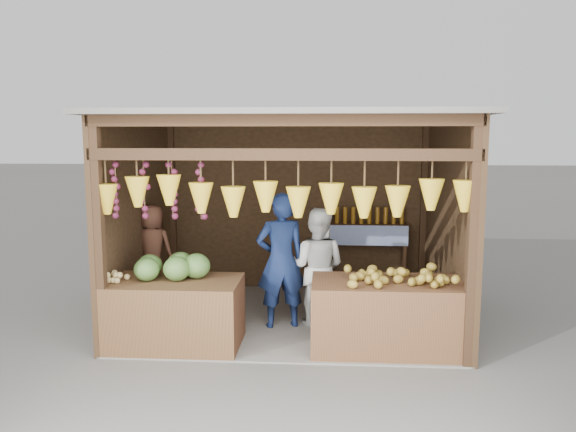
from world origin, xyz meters
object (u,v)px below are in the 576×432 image
at_px(counter_right, 389,316).
at_px(man_standing, 281,261).
at_px(woman_standing, 317,267).
at_px(vendor_seated, 153,249).
at_px(counter_left, 174,313).

height_order(counter_right, man_standing, man_standing).
bearing_deg(woman_standing, vendor_seated, 6.78).
distance_m(counter_right, vendor_seated, 3.27).
relative_size(man_standing, woman_standing, 1.13).
relative_size(counter_left, counter_right, 0.87).
height_order(counter_left, vendor_seated, vendor_seated).
height_order(counter_left, counter_right, counter_right).
xyz_separation_m(counter_left, vendor_seated, (-0.60, 1.17, 0.50)).
relative_size(counter_left, woman_standing, 1.00).
xyz_separation_m(counter_right, man_standing, (-1.27, 0.68, 0.46)).
relative_size(woman_standing, vendor_seated, 1.27).
bearing_deg(man_standing, counter_left, 15.82).
bearing_deg(woman_standing, man_standing, 31.78).
bearing_deg(counter_right, woman_standing, 135.26).
relative_size(counter_right, man_standing, 1.02).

